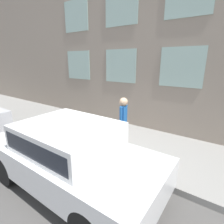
% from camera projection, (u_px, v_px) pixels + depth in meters
% --- Properties ---
extents(ground_plane, '(80.00, 80.00, 0.00)m').
position_uv_depth(ground_plane, '(101.00, 163.00, 5.30)').
color(ground_plane, '#514F4C').
extents(sidewalk, '(3.08, 60.00, 0.17)m').
position_uv_depth(sidewalk, '(126.00, 142.00, 6.49)').
color(sidewalk, gray).
rests_on(sidewalk, ground_plane).
extents(building_facade, '(0.33, 40.00, 7.71)m').
position_uv_depth(building_facade, '(151.00, 37.00, 6.75)').
color(building_facade, gray).
rests_on(building_facade, ground_plane).
extents(fire_hydrant, '(0.37, 0.47, 0.83)m').
position_uv_depth(fire_hydrant, '(101.00, 136.00, 5.81)').
color(fire_hydrant, red).
rests_on(fire_hydrant, sidewalk).
extents(person, '(0.41, 0.27, 1.69)m').
position_uv_depth(person, '(123.00, 118.00, 5.75)').
color(person, '#232328').
rests_on(person, sidewalk).
extents(parked_car_white_near, '(1.99, 4.49, 1.64)m').
position_uv_depth(parked_car_white_near, '(70.00, 152.00, 4.11)').
color(parked_car_white_near, black).
rests_on(parked_car_white_near, ground_plane).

